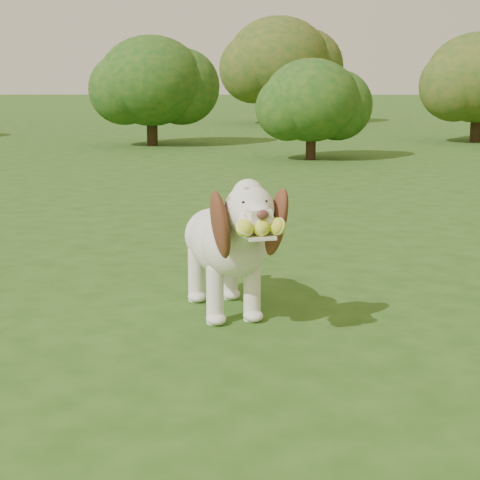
{
  "coord_description": "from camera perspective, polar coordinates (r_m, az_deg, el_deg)",
  "views": [
    {
      "loc": [
        0.15,
        -3.56,
        1.08
      ],
      "look_at": [
        0.1,
        -0.24,
        0.39
      ],
      "focal_mm": 60.0,
      "sensor_mm": 36.0,
      "label": 1
    }
  ],
  "objects": [
    {
      "name": "shrub_i",
      "position": [
        17.93,
        2.77,
        12.63
      ],
      "size": [
        2.24,
        2.24,
        2.32
      ],
      "color": "#382314",
      "rests_on": "ground"
    },
    {
      "name": "dog",
      "position": [
        3.59,
        -0.9,
        0.07
      ],
      "size": [
        0.54,
        1.01,
        0.67
      ],
      "rotation": [
        0.0,
        0.0,
        0.29
      ],
      "color": "white",
      "rests_on": "ground"
    },
    {
      "name": "shrub_b",
      "position": [
        12.46,
        -6.34,
        11.18
      ],
      "size": [
        1.6,
        1.6,
        1.66
      ],
      "color": "#382314",
      "rests_on": "ground"
    },
    {
      "name": "shrub_c",
      "position": [
        10.35,
        5.11,
        9.87
      ],
      "size": [
        1.24,
        1.24,
        1.28
      ],
      "color": "#382314",
      "rests_on": "ground"
    },
    {
      "name": "ground",
      "position": [
        3.72,
        -1.5,
        -5.13
      ],
      "size": [
        80.0,
        80.0,
        0.0
      ],
      "primitive_type": "plane",
      "color": "#264A15",
      "rests_on": "ground"
    },
    {
      "name": "shrub_d",
      "position": [
        13.52,
        16.62,
        11.0
      ],
      "size": [
        1.68,
        1.68,
        1.74
      ],
      "color": "#382314",
      "rests_on": "ground"
    }
  ]
}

